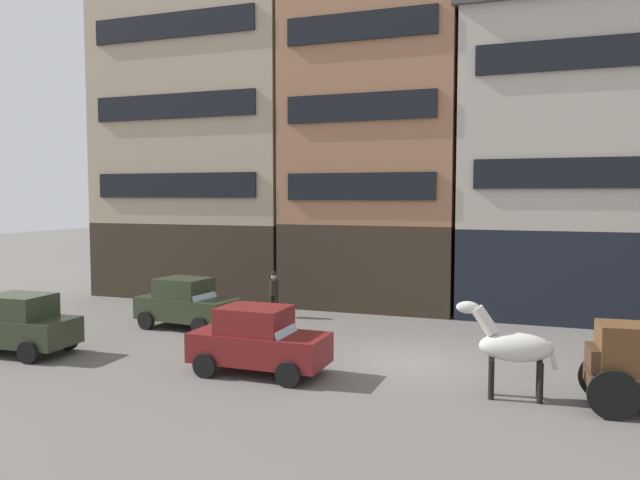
% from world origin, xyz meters
% --- Properties ---
extents(ground_plane, '(120.00, 120.00, 0.00)m').
position_xyz_m(ground_plane, '(0.00, 0.00, 0.00)').
color(ground_plane, '#605B56').
extents(building_far_left, '(10.12, 6.44, 18.09)m').
position_xyz_m(building_far_left, '(-12.06, 9.50, 9.08)').
color(building_far_left, '#33281E').
rests_on(building_far_left, ground_plane).
extents(building_center_left, '(7.85, 6.44, 16.74)m').
position_xyz_m(building_center_left, '(-3.43, 9.50, 8.42)').
color(building_center_left, '#33281E').
rests_on(building_center_left, ground_plane).
extents(building_center_right, '(8.70, 6.44, 12.42)m').
position_xyz_m(building_center_right, '(4.50, 9.51, 6.25)').
color(building_center_right, black).
rests_on(building_center_right, ground_plane).
extents(draft_horse, '(2.35, 0.73, 2.30)m').
position_xyz_m(draft_horse, '(2.94, -2.39, 1.27)').
color(draft_horse, beige).
rests_on(draft_horse, ground_plane).
extents(sedan_dark, '(3.77, 2.00, 1.83)m').
position_xyz_m(sedan_dark, '(-11.46, -3.14, 0.91)').
color(sedan_dark, '#2D3823').
rests_on(sedan_dark, ground_plane).
extents(sedan_light, '(3.71, 1.88, 1.83)m').
position_xyz_m(sedan_light, '(-3.61, -2.56, 0.91)').
color(sedan_light, maroon).
rests_on(sedan_light, ground_plane).
extents(sedan_parked_curb, '(3.86, 2.20, 1.83)m').
position_xyz_m(sedan_parked_curb, '(-8.57, 1.78, 0.91)').
color(sedan_parked_curb, '#2D3823').
rests_on(sedan_parked_curb, ground_plane).
extents(pedestrian_officer, '(0.40, 0.40, 1.79)m').
position_xyz_m(pedestrian_officer, '(-6.45, 4.83, 0.98)').
color(pedestrian_officer, black).
rests_on(pedestrian_officer, ground_plane).
extents(fire_hydrant_curbside, '(0.24, 0.24, 0.83)m').
position_xyz_m(fire_hydrant_curbside, '(-9.33, 4.64, 0.43)').
color(fire_hydrant_curbside, maroon).
rests_on(fire_hydrant_curbside, ground_plane).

